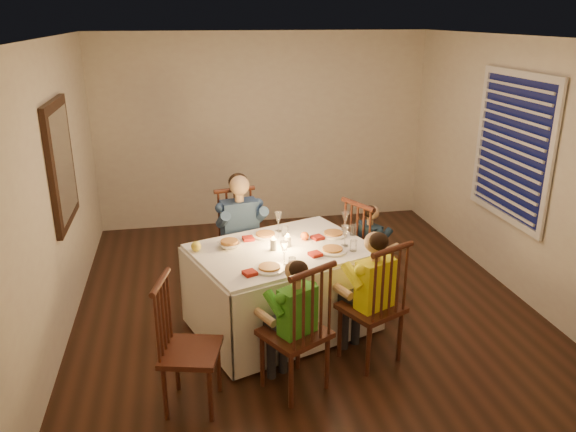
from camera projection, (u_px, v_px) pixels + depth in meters
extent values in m
plane|color=black|center=(303.00, 302.00, 5.77)|extent=(5.00, 5.00, 0.00)
cube|color=beige|center=(54.00, 194.00, 4.93)|extent=(0.02, 5.00, 2.60)
cube|color=beige|center=(518.00, 169.00, 5.74)|extent=(0.02, 5.00, 2.60)
cube|color=beige|center=(264.00, 131.00, 7.64)|extent=(4.50, 0.02, 2.60)
plane|color=white|center=(305.00, 37.00, 4.90)|extent=(5.00, 5.00, 0.00)
cube|color=white|center=(282.00, 250.00, 5.04)|extent=(1.79, 1.52, 0.04)
cube|color=white|center=(255.00, 267.00, 5.62)|extent=(1.48, 0.53, 0.75)
cube|color=white|center=(315.00, 314.00, 4.73)|extent=(1.48, 0.53, 0.75)
cube|color=white|center=(349.00, 270.00, 5.54)|extent=(0.39, 1.07, 0.75)
cube|color=white|center=(204.00, 309.00, 4.81)|extent=(0.39, 1.07, 0.75)
cylinder|color=white|center=(265.00, 235.00, 5.30)|extent=(0.33, 0.33, 0.02)
cylinder|color=white|center=(269.00, 269.00, 4.60)|extent=(0.33, 0.33, 0.02)
cylinder|color=white|center=(332.00, 250.00, 4.96)|extent=(0.33, 0.33, 0.02)
cylinder|color=white|center=(333.00, 234.00, 5.32)|extent=(0.33, 0.33, 0.02)
cylinder|color=white|center=(273.00, 245.00, 4.98)|extent=(0.06, 0.06, 0.10)
cylinder|color=white|center=(288.00, 241.00, 5.05)|extent=(0.06, 0.06, 0.10)
sphere|color=yellow|center=(196.00, 246.00, 4.96)|extent=(0.09, 0.09, 0.09)
sphere|color=#EC5D13|center=(305.00, 236.00, 5.20)|extent=(0.08, 0.08, 0.08)
imported|color=white|center=(229.00, 245.00, 5.04)|extent=(0.25, 0.25, 0.05)
cube|color=black|center=(61.00, 164.00, 5.14)|extent=(0.05, 0.95, 1.15)
cube|color=white|center=(64.00, 164.00, 5.15)|extent=(0.01, 0.78, 0.98)
cube|color=black|center=(513.00, 148.00, 5.76)|extent=(0.01, 1.20, 1.40)
cube|color=white|center=(512.00, 148.00, 5.76)|extent=(0.03, 1.34, 1.54)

